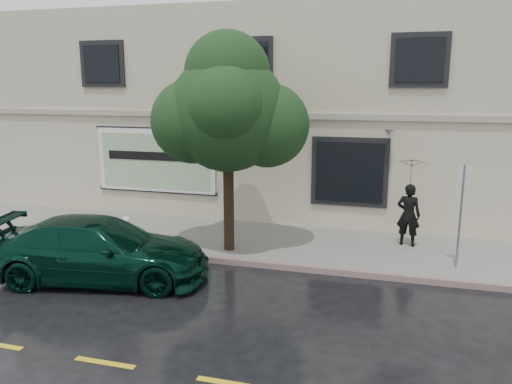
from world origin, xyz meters
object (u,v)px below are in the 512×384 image
(street_tree, at_px, (228,114))
(fire_hydrant, at_px, (127,231))
(car, at_px, (100,250))
(pedestrian, at_px, (408,215))

(street_tree, xyz_separation_m, fire_hydrant, (-2.89, -0.34, -3.26))
(car, xyz_separation_m, pedestrian, (7.02, 4.15, 0.28))
(pedestrian, bearing_deg, fire_hydrant, 26.15)
(car, relative_size, fire_hydrant, 6.31)
(fire_hydrant, bearing_deg, street_tree, 1.56)
(car, height_order, pedestrian, pedestrian)
(pedestrian, relative_size, fire_hydrant, 2.16)
(car, bearing_deg, street_tree, -53.95)
(street_tree, bearing_deg, pedestrian, 19.54)
(pedestrian, xyz_separation_m, fire_hydrant, (-7.55, -1.99, -0.48))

